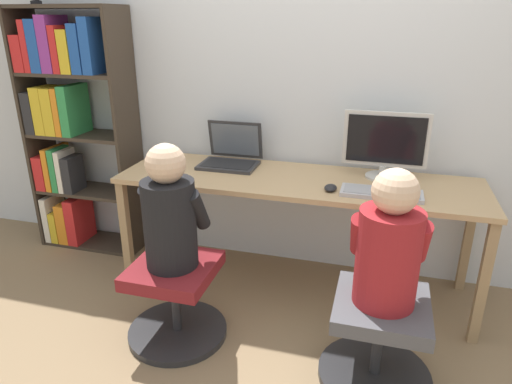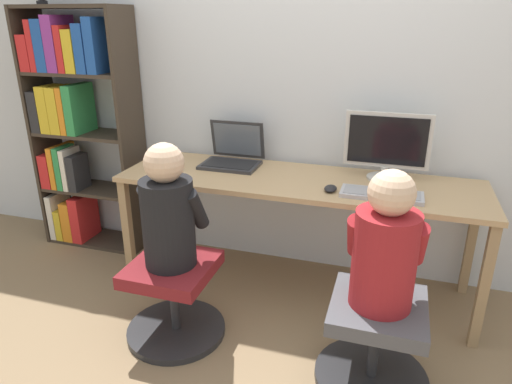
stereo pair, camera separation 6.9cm
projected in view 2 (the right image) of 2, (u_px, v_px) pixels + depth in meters
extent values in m
plane|color=#846B4C|center=(283.00, 314.00, 2.68)|extent=(14.00, 14.00, 0.00)
cube|color=silver|center=(315.00, 74.00, 2.82)|extent=(10.00, 0.05, 2.60)
cube|color=tan|center=(298.00, 181.00, 2.69)|extent=(2.14, 0.61, 0.03)
cube|color=#9C7D56|center=(128.00, 233.00, 2.88)|extent=(0.05, 0.05, 0.71)
cube|color=#9C7D56|center=(484.00, 288.00, 2.30)|extent=(0.05, 0.05, 0.71)
cube|color=#9C7D56|center=(168.00, 203.00, 3.35)|extent=(0.05, 0.05, 0.71)
cube|color=#9C7D56|center=(471.00, 241.00, 2.78)|extent=(0.05, 0.05, 0.71)
cylinder|color=beige|center=(383.00, 178.00, 2.69)|extent=(0.20, 0.20, 0.01)
cylinder|color=beige|center=(384.00, 172.00, 2.67)|extent=(0.04, 0.04, 0.06)
cube|color=beige|center=(387.00, 140.00, 2.61)|extent=(0.48, 0.02, 0.32)
cube|color=black|center=(387.00, 141.00, 2.59)|extent=(0.43, 0.01, 0.27)
cube|color=#2D2D30|center=(230.00, 165.00, 2.90)|extent=(0.36, 0.25, 0.02)
cube|color=black|center=(230.00, 163.00, 2.90)|extent=(0.32, 0.20, 0.00)
cube|color=#2D2D30|center=(238.00, 139.00, 2.99)|extent=(0.36, 0.06, 0.25)
cube|color=slate|center=(237.00, 140.00, 2.98)|extent=(0.32, 0.05, 0.21)
cube|color=#B2B2B7|center=(381.00, 195.00, 2.42)|extent=(0.43, 0.17, 0.02)
cube|color=#97979C|center=(382.00, 192.00, 2.42)|extent=(0.40, 0.14, 0.00)
ellipsoid|color=black|center=(331.00, 188.00, 2.50)|extent=(0.07, 0.10, 0.03)
cylinder|color=#262628|center=(371.00, 377.00, 2.19)|extent=(0.54, 0.54, 0.04)
cylinder|color=#262628|center=(374.00, 346.00, 2.12)|extent=(0.05, 0.05, 0.33)
cube|color=#4C4C51|center=(378.00, 310.00, 2.05)|extent=(0.42, 0.43, 0.07)
cylinder|color=#262628|center=(177.00, 329.00, 2.52)|extent=(0.54, 0.54, 0.04)
cylinder|color=#262628|center=(174.00, 301.00, 2.45)|extent=(0.05, 0.05, 0.33)
cube|color=maroon|center=(172.00, 269.00, 2.38)|extent=(0.42, 0.43, 0.07)
cylinder|color=maroon|center=(384.00, 260.00, 1.96)|extent=(0.27, 0.27, 0.44)
sphere|color=beige|center=(392.00, 193.00, 1.85)|extent=(0.20, 0.20, 0.20)
cylinder|color=maroon|center=(356.00, 236.00, 2.03)|extent=(0.08, 0.19, 0.25)
cylinder|color=maroon|center=(418.00, 244.00, 1.95)|extent=(0.08, 0.19, 0.25)
cylinder|color=black|center=(168.00, 223.00, 2.29)|extent=(0.26, 0.26, 0.46)
sphere|color=beige|center=(164.00, 163.00, 2.17)|extent=(0.20, 0.20, 0.20)
cylinder|color=black|center=(152.00, 203.00, 2.35)|extent=(0.07, 0.19, 0.25)
cylinder|color=black|center=(196.00, 209.00, 2.28)|extent=(0.07, 0.19, 0.25)
cube|color=#382D23|center=(44.00, 130.00, 3.36)|extent=(0.02, 0.31, 1.71)
cube|color=#382D23|center=(132.00, 137.00, 3.15)|extent=(0.02, 0.31, 1.71)
cube|color=#382D23|center=(101.00, 239.00, 3.56)|extent=(0.72, 0.29, 0.02)
cube|color=#382D23|center=(94.00, 188.00, 3.41)|extent=(0.72, 0.29, 0.02)
cube|color=#382D23|center=(87.00, 133.00, 3.25)|extent=(0.72, 0.29, 0.02)
cube|color=#382D23|center=(79.00, 73.00, 3.10)|extent=(0.72, 0.29, 0.02)
cube|color=#382D23|center=(70.00, 6.00, 2.95)|extent=(0.72, 0.29, 0.02)
cube|color=silver|center=(60.00, 214.00, 3.55)|extent=(0.05, 0.22, 0.35)
cube|color=gold|center=(67.00, 221.00, 3.55)|extent=(0.06, 0.23, 0.24)
cube|color=orange|center=(74.00, 219.00, 3.51)|extent=(0.08, 0.20, 0.31)
cube|color=red|center=(85.00, 216.00, 3.50)|extent=(0.08, 0.25, 0.35)
cube|color=red|center=(56.00, 168.00, 3.43)|extent=(0.08, 0.26, 0.25)
cube|color=orange|center=(63.00, 165.00, 3.40)|extent=(0.04, 0.26, 0.31)
cube|color=#2D8C47|center=(66.00, 167.00, 3.35)|extent=(0.05, 0.19, 0.31)
cube|color=silver|center=(71.00, 168.00, 3.34)|extent=(0.04, 0.19, 0.30)
cube|color=#262628|center=(78.00, 172.00, 3.32)|extent=(0.07, 0.18, 0.26)
cube|color=#262628|center=(45.00, 110.00, 3.26)|extent=(0.08, 0.24, 0.29)
cube|color=gold|center=(52.00, 109.00, 3.21)|extent=(0.08, 0.20, 0.32)
cube|color=gold|center=(63.00, 109.00, 3.20)|extent=(0.08, 0.23, 0.32)
cube|color=orange|center=(70.00, 110.00, 3.17)|extent=(0.04, 0.20, 0.32)
cube|color=#2D8C47|center=(80.00, 109.00, 3.18)|extent=(0.07, 0.26, 0.34)
cube|color=red|center=(36.00, 52.00, 3.12)|extent=(0.08, 0.25, 0.24)
cube|color=red|center=(40.00, 46.00, 3.06)|extent=(0.05, 0.19, 0.33)
cube|color=#1E4C9E|center=(49.00, 45.00, 3.04)|extent=(0.08, 0.20, 0.33)
cube|color=#8C338C|center=(60.00, 44.00, 3.03)|extent=(0.08, 0.23, 0.36)
cube|color=red|center=(69.00, 49.00, 3.01)|extent=(0.05, 0.21, 0.30)
cube|color=gold|center=(80.00, 51.00, 3.01)|extent=(0.07, 0.25, 0.27)
cube|color=#1E4C9E|center=(89.00, 48.00, 2.97)|extent=(0.07, 0.22, 0.31)
cube|color=#1E4C9E|center=(97.00, 46.00, 2.92)|extent=(0.07, 0.18, 0.35)
cube|color=black|center=(42.00, 3.00, 2.90)|extent=(0.06, 0.03, 0.02)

